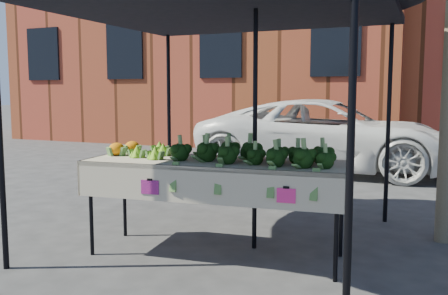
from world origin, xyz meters
TOP-DOWN VIEW (x-y plane):
  - ground at (0.00, 0.00)m, footprint 90.00×90.00m
  - table at (-0.15, 0.08)m, footprint 2.47×1.04m
  - canopy at (-0.24, 0.51)m, footprint 3.16×3.16m
  - broccoli_heap at (0.21, 0.10)m, footprint 1.51×0.54m
  - romanesco_cluster at (-0.81, 0.11)m, footprint 0.40×0.54m
  - cauliflower_pair at (-1.18, 0.14)m, footprint 0.20×0.40m
  - vehicle at (-0.15, 5.45)m, footprint 1.41×2.32m
  - building_left at (-5.00, 12.00)m, footprint 12.00×8.00m

SIDE VIEW (x-z plane):
  - ground at x=0.00m, z-range 0.00..0.00m
  - table at x=-0.15m, z-range 0.00..0.90m
  - cauliflower_pair at x=-1.18m, z-range 0.90..1.05m
  - romanesco_cluster at x=-0.81m, z-range 0.90..1.07m
  - broccoli_heap at x=0.21m, z-range 0.90..1.12m
  - canopy at x=-0.24m, z-range 0.00..2.74m
  - vehicle at x=-0.15m, z-range 0.00..4.99m
  - building_left at x=-5.00m, z-range 0.00..9.00m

